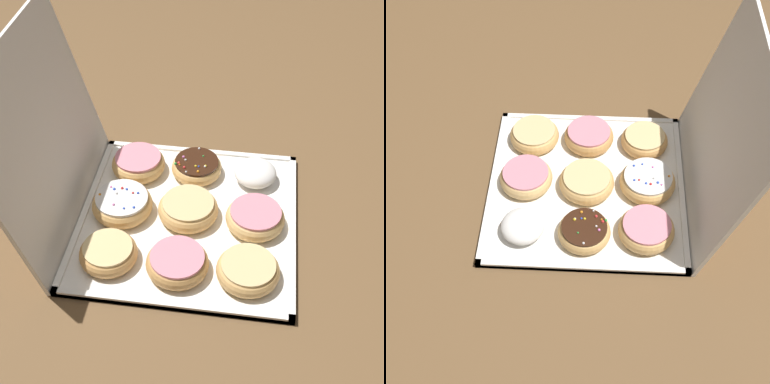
{
  "view_description": "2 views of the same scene",
  "coord_description": "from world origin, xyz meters",
  "views": [
    {
      "loc": [
        -0.73,
        -0.11,
        0.79
      ],
      "look_at": [
        0.06,
        -0.0,
        0.03
      ],
      "focal_mm": 50.59,
      "sensor_mm": 36.0,
      "label": 1
    },
    {
      "loc": [
        0.75,
        0.02,
        0.94
      ],
      "look_at": [
        0.04,
        -0.02,
        0.03
      ],
      "focal_mm": 50.94,
      "sensor_mm": 36.0,
      "label": 2
    }
  ],
  "objects": [
    {
      "name": "powdered_filled_donut_2",
      "position": [
        0.13,
        -0.13,
        0.03
      ],
      "size": [
        0.09,
        0.09,
        0.04
      ],
      "color": "white",
      "rests_on": "donut_box"
    },
    {
      "name": "glazed_ring_donut_6",
      "position": [
        -0.12,
        0.13,
        0.03
      ],
      "size": [
        0.11,
        0.11,
        0.04
      ],
      "color": "tan",
      "rests_on": "donut_box"
    },
    {
      "name": "glazed_ring_donut_0",
      "position": [
        -0.13,
        -0.13,
        0.03
      ],
      "size": [
        0.11,
        0.11,
        0.04
      ],
      "color": "tan",
      "rests_on": "donut_box"
    },
    {
      "name": "donut_box",
      "position": [
        0.0,
        0.0,
        0.01
      ],
      "size": [
        0.43,
        0.43,
        0.01
      ],
      "color": "white",
      "rests_on": "ground"
    },
    {
      "name": "sprinkle_donut_5",
      "position": [
        0.13,
        0.0,
        0.03
      ],
      "size": [
        0.11,
        0.11,
        0.04
      ],
      "color": "tan",
      "rests_on": "donut_box"
    },
    {
      "name": "pink_frosted_donut_8",
      "position": [
        0.13,
        0.13,
        0.03
      ],
      "size": [
        0.12,
        0.12,
        0.04
      ],
      "color": "tan",
      "rests_on": "donut_box"
    },
    {
      "name": "sprinkle_donut_7",
      "position": [
        0.0,
        0.13,
        0.03
      ],
      "size": [
        0.12,
        0.12,
        0.04
      ],
      "color": "tan",
      "rests_on": "donut_box"
    },
    {
      "name": "box_lid_open",
      "position": [
        0.0,
        0.26,
        0.19
      ],
      "size": [
        0.43,
        0.1,
        0.37
      ],
      "primitive_type": "cube",
      "rotation": [
        1.34,
        0.0,
        0.0
      ],
      "color": "white",
      "rests_on": "ground"
    },
    {
      "name": "ground_plane",
      "position": [
        0.0,
        0.0,
        0.0
      ],
      "size": [
        3.0,
        3.0,
        0.0
      ],
      "primitive_type": "plane",
      "color": "brown"
    },
    {
      "name": "pink_frosted_donut_3",
      "position": [
        -0.13,
        -0.0,
        0.03
      ],
      "size": [
        0.11,
        0.11,
        0.04
      ],
      "color": "tan",
      "rests_on": "donut_box"
    },
    {
      "name": "glazed_ring_donut_4",
      "position": [
        0.01,
        0.0,
        0.03
      ],
      "size": [
        0.12,
        0.12,
        0.04
      ],
      "color": "tan",
      "rests_on": "donut_box"
    },
    {
      "name": "pink_frosted_donut_1",
      "position": [
        0.0,
        -0.13,
        0.03
      ],
      "size": [
        0.12,
        0.12,
        0.04
      ],
      "color": "#E5B770",
      "rests_on": "donut_box"
    }
  ]
}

